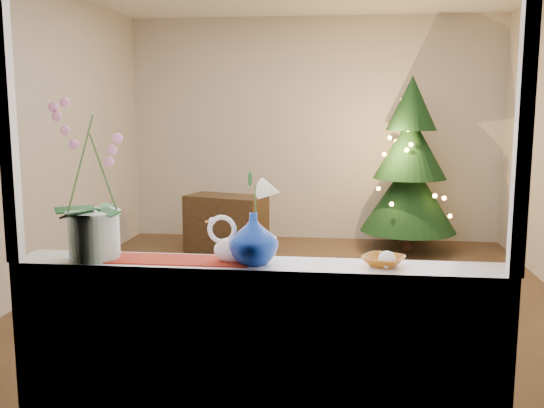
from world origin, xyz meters
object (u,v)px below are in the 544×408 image
Objects in this scene: swan at (233,240)px; xmas_tree at (410,165)px; blue_vase at (253,235)px; side_table at (226,224)px; paperweight at (387,260)px; amber_dish at (383,262)px; orchid_pot at (91,180)px.

swan is 4.49m from xmas_tree.
side_table is at bearing 102.90° from blue_vase.
paperweight reaches higher than amber_dish.
orchid_pot is 3.08× the size of swan.
amber_dish reaches higher than side_table.
amber_dish is at bearing 0.99° from orchid_pot.
orchid_pot reaches higher than swan.
amber_dish is at bearing 9.35° from swan.
side_table is at bearing 110.59° from amber_dish.
side_table is (-2.03, -0.38, -0.66)m from xmas_tree.
paperweight is 4.29m from side_table.
paperweight is at bearing -52.23° from side_table.
paperweight is (0.58, -0.01, -0.09)m from blue_vase.
blue_vase reaches higher than paperweight.
swan is 1.54× the size of amber_dish.
swan is 0.27× the size of side_table.
orchid_pot is 9.48× the size of paperweight.
xmas_tree is at bearing 27.84° from side_table.
swan is at bearing -105.76° from xmas_tree.
xmas_tree is (0.56, 4.31, 0.04)m from amber_dish.
orchid_pot is 0.84× the size of side_table.
xmas_tree is (1.22, 4.32, -0.04)m from swan.
xmas_tree is at bearing 66.75° from orchid_pot.
swan is at bearing -61.12° from side_table.
paperweight is 0.04× the size of xmas_tree.
blue_vase is at bearing -177.16° from amber_dish.
orchid_pot is 4.74× the size of amber_dish.
orchid_pot reaches higher than blue_vase.
swan is (0.64, 0.01, -0.26)m from orchid_pot.
blue_vase is at bearing -59.86° from side_table.
swan reaches higher than amber_dish.
orchid_pot reaches higher than side_table.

